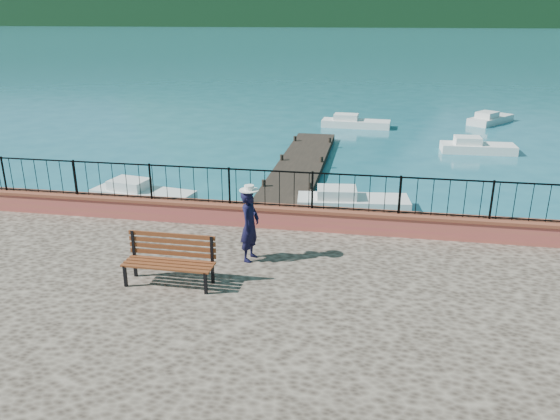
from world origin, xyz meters
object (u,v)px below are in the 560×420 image
(boat_2, at_px, (478,145))
(boat_4, at_px, (356,121))
(person, at_px, (250,226))
(boat_5, at_px, (491,117))
(park_bench, at_px, (170,270))
(boat_1, at_px, (353,198))
(boat_0, at_px, (143,191))

(boat_2, xyz_separation_m, boat_4, (-6.29, 5.42, 0.00))
(person, relative_size, boat_5, 0.46)
(person, bearing_deg, park_bench, 147.57)
(park_bench, xyz_separation_m, boat_4, (2.82, 23.67, -1.11))
(park_bench, relative_size, boat_5, 0.52)
(park_bench, relative_size, boat_1, 0.49)
(park_bench, bearing_deg, boat_5, 67.66)
(boat_0, relative_size, boat_5, 1.04)
(park_bench, bearing_deg, boat_1, 69.19)
(boat_2, bearing_deg, boat_4, 137.65)
(boat_1, relative_size, boat_2, 1.10)
(boat_1, distance_m, boat_2, 11.10)
(park_bench, distance_m, boat_2, 20.43)
(park_bench, bearing_deg, person, 47.57)
(person, bearing_deg, boat_5, -10.86)
(boat_1, bearing_deg, park_bench, -117.58)
(boat_1, height_order, boat_4, same)
(boat_0, bearing_deg, boat_1, 13.87)
(person, bearing_deg, boat_1, -5.13)
(boat_1, relative_size, boat_4, 0.95)
(boat_1, height_order, boat_5, same)
(boat_0, bearing_deg, boat_5, 59.95)
(boat_0, bearing_deg, boat_4, 75.51)
(boat_4, bearing_deg, person, -90.45)
(boat_4, relative_size, boat_5, 1.12)
(boat_2, bearing_deg, person, -116.40)
(boat_1, distance_m, boat_5, 19.37)
(person, distance_m, boat_5, 26.89)
(park_bench, distance_m, boat_5, 28.75)
(boat_0, height_order, boat_2, same)
(boat_2, bearing_deg, park_bench, -118.17)
(person, height_order, boat_2, person)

